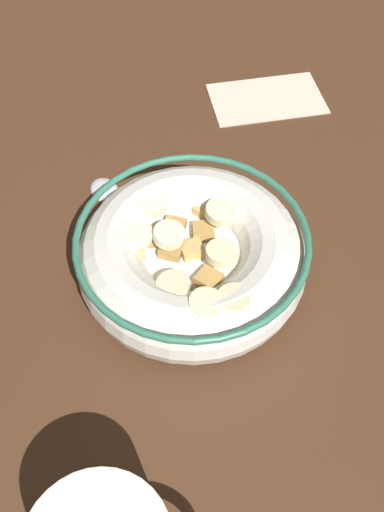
{
  "coord_description": "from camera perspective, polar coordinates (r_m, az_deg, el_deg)",
  "views": [
    {
      "loc": [
        -0.51,
        -28.81,
        41.51
      ],
      "look_at": [
        0.0,
        0.0,
        3.0
      ],
      "focal_mm": 40.22,
      "sensor_mm": 36.0,
      "label": 1
    }
  ],
  "objects": [
    {
      "name": "cereal_bowl",
      "position": [
        0.48,
        -0.04,
        0.03
      ],
      "size": [
        19.32,
        19.32,
        5.83
      ],
      "color": "silver",
      "rests_on": "ground_plane"
    },
    {
      "name": "spoon",
      "position": [
        0.56,
        -7.56,
        4.83
      ],
      "size": [
        8.73,
        14.65,
        0.8
      ],
      "color": "silver",
      "rests_on": "ground_plane"
    },
    {
      "name": "folded_napkin",
      "position": [
        0.68,
        7.44,
        15.3
      ],
      "size": [
        13.74,
        9.63,
        0.3
      ],
      "primitive_type": "cube",
      "rotation": [
        0.0,
        0.0,
        0.17
      ],
      "color": "beige",
      "rests_on": "ground_plane"
    },
    {
      "name": "ground_plane",
      "position": [
        0.51,
        0.0,
        -2.67
      ],
      "size": [
        132.06,
        132.06,
        2.0
      ],
      "primitive_type": "cube",
      "color": "#472B19"
    }
  ]
}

